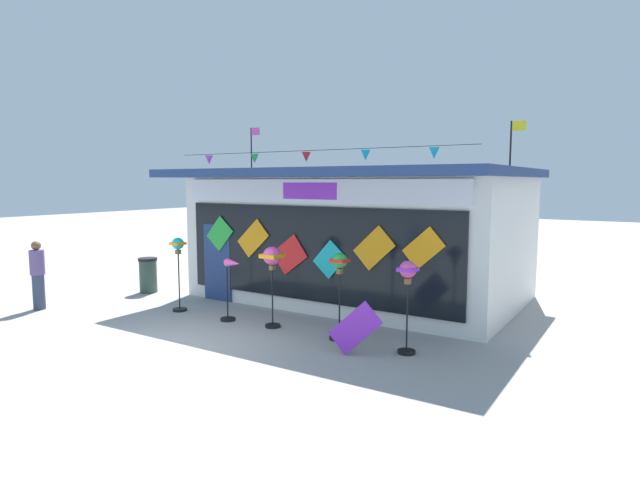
# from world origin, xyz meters

# --- Properties ---
(ground_plane) EXTENTS (80.00, 80.00, 0.00)m
(ground_plane) POSITION_xyz_m (0.00, 0.00, 0.00)
(ground_plane) COLOR #9E9B99
(kite_shop_building) EXTENTS (8.50, 5.93, 4.73)m
(kite_shop_building) POSITION_xyz_m (0.95, 5.91, 1.73)
(kite_shop_building) COLOR silver
(kite_shop_building) RESTS_ON ground_plane
(wind_spinner_far_left) EXTENTS (0.33, 0.33, 1.78)m
(wind_spinner_far_left) POSITION_xyz_m (-1.94, 2.15, 1.30)
(wind_spinner_far_left) COLOR black
(wind_spinner_far_left) RESTS_ON ground_plane
(wind_spinner_left) EXTENTS (0.55, 0.33, 1.42)m
(wind_spinner_left) POSITION_xyz_m (-0.24, 2.11, 0.89)
(wind_spinner_left) COLOR black
(wind_spinner_left) RESTS_ON ground_plane
(wind_spinner_center_left) EXTENTS (0.40, 0.40, 1.74)m
(wind_spinner_center_left) POSITION_xyz_m (0.83, 2.22, 1.41)
(wind_spinner_center_left) COLOR black
(wind_spinner_center_left) RESTS_ON ground_plane
(wind_spinner_center_right) EXTENTS (0.40, 0.40, 1.73)m
(wind_spinner_center_right) POSITION_xyz_m (2.47, 2.24, 1.23)
(wind_spinner_center_right) COLOR black
(wind_spinner_center_right) RESTS_ON ground_plane
(wind_spinner_right) EXTENTS (0.33, 0.33, 1.70)m
(wind_spinner_right) POSITION_xyz_m (3.94, 2.16, 1.30)
(wind_spinner_right) COLOR black
(wind_spinner_right) RESTS_ON ground_plane
(person_near_camera) EXTENTS (0.34, 0.34, 1.68)m
(person_near_camera) POSITION_xyz_m (-4.96, 0.42, 0.86)
(person_near_camera) COLOR #333D56
(person_near_camera) RESTS_ON ground_plane
(trash_bin) EXTENTS (0.52, 0.52, 0.98)m
(trash_bin) POSITION_xyz_m (-4.30, 3.16, 0.50)
(trash_bin) COLOR #2D4238
(trash_bin) RESTS_ON ground_plane
(display_kite_on_ground) EXTENTS (0.99, 0.26, 0.99)m
(display_kite_on_ground) POSITION_xyz_m (3.19, 1.59, 0.50)
(display_kite_on_ground) COLOR purple
(display_kite_on_ground) RESTS_ON ground_plane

